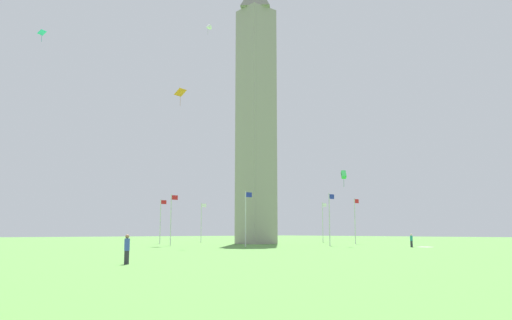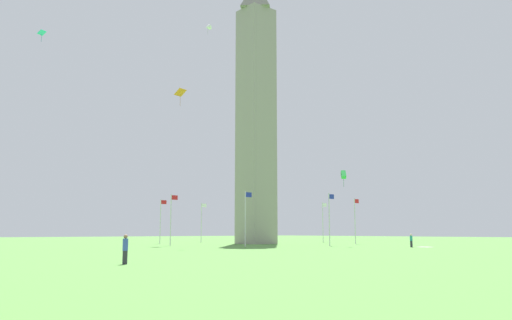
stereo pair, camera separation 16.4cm
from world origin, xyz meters
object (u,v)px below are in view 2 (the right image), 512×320
object	(u,v)px
flagpole_sw	(246,216)
kite_white_delta	(208,27)
flagpole_e	(202,220)
flagpole_s	(171,217)
flagpole_ne	(264,221)
flagpole_w	(330,217)
flagpole_nw	(355,219)
kite_orange_diamond	(180,93)
flagpole_n	(323,220)
picnic_blanket_near_first_person	(425,247)
kite_green_box	(343,175)
flagpole_se	(161,219)
person_blue_shirt	(125,249)
obelisk_monument	(256,108)
kite_cyan_diamond	(42,33)
person_teal_shirt	(411,241)

from	to	relation	value
flagpole_sw	kite_white_delta	distance (m)	28.97
kite_white_delta	flagpole_e	bearing A→B (deg)	57.38
flagpole_sw	flagpole_s	bearing A→B (deg)	112.50
flagpole_ne	flagpole_w	distance (m)	28.91
flagpole_nw	kite_orange_diamond	distance (m)	33.83
flagpole_sw	kite_white_delta	size ratio (longest dim) A/B	4.26
flagpole_n	kite_orange_diamond	size ratio (longest dim) A/B	2.73
flagpole_s	picnic_blanket_near_first_person	bearing A→B (deg)	-51.46
kite_orange_diamond	flagpole_n	bearing A→B (deg)	-8.04
kite_green_box	flagpole_w	bearing A→B (deg)	90.98
kite_orange_diamond	flagpole_s	bearing A→B (deg)	-131.27
flagpole_se	flagpole_w	xyz separation A→B (m)	(11.06, -26.71, 0.00)
flagpole_ne	kite_green_box	world-z (taller)	kite_green_box
flagpole_se	kite_orange_diamond	distance (m)	20.76
flagpole_w	flagpole_nw	size ratio (longest dim) A/B	1.00
flagpole_s	person_blue_shirt	distance (m)	41.77
obelisk_monument	picnic_blanket_near_first_person	bearing A→B (deg)	-78.07
obelisk_monument	flagpole_s	world-z (taller)	obelisk_monument
kite_cyan_diamond	flagpole_nw	bearing A→B (deg)	-14.69
flagpole_ne	person_teal_shirt	world-z (taller)	flagpole_ne
kite_cyan_diamond	kite_green_box	bearing A→B (deg)	-29.05
flagpole_n	kite_orange_diamond	bearing A→B (deg)	171.96
flagpole_nw	flagpole_w	bearing A→B (deg)	-157.50
flagpole_n	kite_green_box	bearing A→B (deg)	-130.52
flagpole_e	flagpole_se	world-z (taller)	same
flagpole_ne	kite_orange_diamond	size ratio (longest dim) A/B	2.73
flagpole_se	person_teal_shirt	world-z (taller)	flagpole_se
kite_orange_diamond	flagpole_se	bearing A→B (deg)	81.00
kite_cyan_diamond	picnic_blanket_near_first_person	distance (m)	55.19
flagpole_w	person_teal_shirt	xyz separation A→B (m)	(3.32, -10.50, -3.14)
flagpole_e	person_teal_shirt	distance (m)	42.04
flagpole_sw	person_teal_shirt	distance (m)	21.08
flagpole_sw	obelisk_monument	bearing A→B (deg)	45.17
kite_orange_diamond	kite_cyan_diamond	size ratio (longest dim) A/B	1.85
flagpole_s	flagpole_sw	world-z (taller)	same
flagpole_e	person_teal_shirt	bearing A→B (deg)	-85.46
flagpole_e	kite_white_delta	world-z (taller)	kite_white_delta
flagpole_e	kite_cyan_diamond	world-z (taller)	kite_cyan_diamond
flagpole_n	flagpole_w	size ratio (longest dim) A/B	1.00
flagpole_n	flagpole_e	size ratio (longest dim) A/B	1.00
obelisk_monument	flagpole_sw	distance (m)	23.97
kite_orange_diamond	person_teal_shirt	bearing A→B (deg)	-62.72
flagpole_nw	picnic_blanket_near_first_person	distance (m)	16.97
kite_green_box	flagpole_e	bearing A→B (deg)	90.08
person_teal_shirt	kite_orange_diamond	xyz separation A→B (m)	(-15.51, 30.08, 22.61)
flagpole_sw	kite_orange_diamond	bearing A→B (deg)	94.31
flagpole_e	picnic_blanket_near_first_person	xyz separation A→B (m)	(5.56, -42.26, -3.96)
flagpole_s	flagpole_w	distance (m)	22.13
kite_green_box	kite_cyan_diamond	xyz separation A→B (m)	(-34.34, 19.08, 17.00)
flagpole_w	flagpole_s	bearing A→B (deg)	135.00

